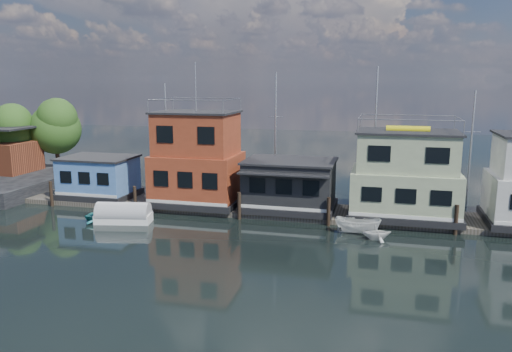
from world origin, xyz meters
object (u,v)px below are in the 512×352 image
(houseboat_blue, at_px, (99,177))
(tarp_runabout, at_px, (123,215))
(motorboat, at_px, (358,225))
(houseboat_dark, at_px, (290,185))
(houseboat_red, at_px, (197,160))
(dinghy_white, at_px, (377,232))
(houseboat_green, at_px, (405,176))
(dinghy_teal, at_px, (111,217))

(houseboat_blue, height_order, tarp_runabout, houseboat_blue)
(houseboat_blue, relative_size, motorboat, 1.94)
(houseboat_dark, xyz_separation_m, motorboat, (5.75, -4.33, -1.78))
(houseboat_red, bearing_deg, motorboat, -17.57)
(tarp_runabout, distance_m, dinghy_white, 19.00)
(motorboat, height_order, dinghy_white, motorboat)
(houseboat_blue, relative_size, houseboat_green, 0.76)
(houseboat_dark, xyz_separation_m, tarp_runabout, (-11.91, -5.82, -1.78))
(houseboat_blue, distance_m, dinghy_white, 25.21)
(tarp_runabout, bearing_deg, houseboat_blue, 122.59)
(dinghy_white, bearing_deg, houseboat_green, -39.39)
(tarp_runabout, bearing_deg, houseboat_red, 45.05)
(houseboat_red, relative_size, motorboat, 3.60)
(dinghy_teal, xyz_separation_m, dinghy_white, (20.08, 0.54, 0.14))
(motorboat, distance_m, dinghy_teal, 18.81)
(motorboat, bearing_deg, dinghy_white, -119.13)
(houseboat_dark, height_order, houseboat_green, houseboat_green)
(houseboat_dark, relative_size, dinghy_white, 3.60)
(dinghy_white, bearing_deg, houseboat_dark, 33.51)
(houseboat_green, height_order, dinghy_teal, houseboat_green)
(houseboat_blue, height_order, dinghy_teal, houseboat_blue)
(houseboat_red, bearing_deg, houseboat_green, 0.00)
(houseboat_red, relative_size, houseboat_green, 1.41)
(houseboat_green, relative_size, motorboat, 2.55)
(houseboat_dark, bearing_deg, houseboat_red, 179.86)
(houseboat_red, distance_m, houseboat_green, 17.01)
(houseboat_green, relative_size, dinghy_white, 4.08)
(motorboat, relative_size, dinghy_teal, 0.85)
(houseboat_blue, relative_size, tarp_runabout, 1.43)
(houseboat_red, distance_m, houseboat_dark, 8.18)
(houseboat_green, bearing_deg, dinghy_white, -109.79)
(tarp_runabout, height_order, dinghy_teal, tarp_runabout)
(houseboat_blue, height_order, dinghy_white, houseboat_blue)
(houseboat_blue, height_order, houseboat_red, houseboat_red)
(houseboat_dark, relative_size, motorboat, 2.25)
(tarp_runabout, xyz_separation_m, dinghy_teal, (-1.09, -0.03, -0.24))
(houseboat_red, distance_m, tarp_runabout, 7.84)
(houseboat_dark, bearing_deg, houseboat_green, 0.12)
(houseboat_green, xyz_separation_m, dinghy_teal, (-22.00, -5.87, -3.15))
(tarp_runabout, bearing_deg, dinghy_white, -9.63)
(dinghy_teal, bearing_deg, houseboat_red, -44.69)
(houseboat_dark, height_order, motorboat, houseboat_dark)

